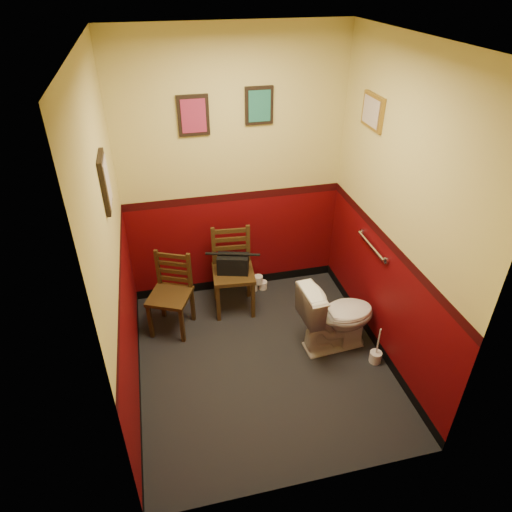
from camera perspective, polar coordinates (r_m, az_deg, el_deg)
The scene contains 17 objects.
floor at distance 4.31m, azimuth 0.79°, elevation -13.02°, with size 2.20×2.40×0.00m, color black.
ceiling at distance 3.02m, azimuth 1.21°, elevation 25.33°, with size 2.20×2.40×0.00m, color silver.
wall_back at distance 4.52m, azimuth -2.82°, elevation 10.15°, with size 2.20×2.70×0.00m, color #530508.
wall_front at distance 2.55m, azimuth 7.66°, elevation -10.70°, with size 2.20×2.70×0.00m, color #530508.
wall_left at distance 3.41m, azimuth -17.29°, elevation 0.39°, with size 2.40×2.70×0.00m, color #530508.
wall_right at distance 3.86m, azimuth 17.04°, elevation 4.45°, with size 2.40×2.70×0.00m, color #530508.
grab_bar at distance 4.23m, azimuth 14.25°, elevation 1.25°, with size 0.05×0.56×0.06m.
framed_print_back_a at distance 4.26m, azimuth -7.83°, elevation 17.00°, with size 0.28×0.04×0.36m.
framed_print_back_b at distance 4.34m, azimuth 0.40°, elevation 18.28°, with size 0.26×0.04×0.34m.
framed_print_left at distance 3.27m, azimuth -18.32°, elevation 8.76°, with size 0.04×0.30×0.38m.
framed_print_right at distance 4.09m, azimuth 14.37°, elevation 17.10°, with size 0.04×0.34×0.28m.
toilet at distance 4.30m, azimuth 10.05°, elevation -7.42°, with size 0.40×0.71×0.70m, color white.
toilet_brush at distance 4.41m, azimuth 14.71°, elevation -12.02°, with size 0.11×0.11×0.39m.
chair_left at distance 4.49m, azimuth -10.57°, elevation -4.68°, with size 0.50×0.50×0.80m.
chair_right at distance 4.66m, azimuth -2.90°, elevation -1.89°, with size 0.45×0.45×0.88m.
handbag at distance 4.56m, azimuth -2.89°, elevation -0.97°, with size 0.34×0.23×0.23m.
tp_stack at distance 5.10m, azimuth 0.27°, elevation -3.47°, with size 0.21×0.11×0.18m.
Camera 1 is at (-0.75, -2.90, 3.10)m, focal length 32.00 mm.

